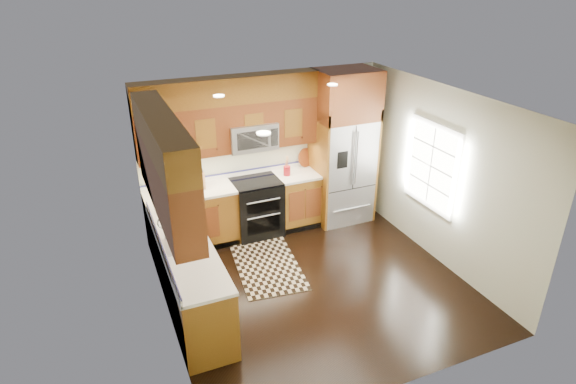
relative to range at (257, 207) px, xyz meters
name	(u,v)px	position (x,y,z in m)	size (l,w,h in m)	color
ground	(314,283)	(0.25, -1.67, -0.47)	(4.00, 4.00, 0.00)	black
wall_back	(263,151)	(0.25, 0.33, 0.83)	(4.00, 0.02, 2.60)	#B7BBA8
wall_left	(160,231)	(-1.75, -1.67, 0.83)	(0.02, 4.00, 2.60)	#B7BBA8
wall_right	(441,177)	(2.25, -1.67, 0.83)	(0.02, 4.00, 2.60)	#B7BBA8
window	(432,166)	(2.23, -1.47, 0.93)	(0.04, 1.10, 1.30)	white
base_cabinets	(210,243)	(-0.98, -0.77, -0.02)	(2.85, 3.00, 0.90)	#905D1B
countertop	(216,209)	(-0.84, -0.65, 0.45)	(2.86, 3.01, 0.04)	white
upper_cabinets	(205,134)	(-0.90, -0.58, 1.56)	(2.85, 3.00, 1.15)	brown
range	(257,207)	(0.00, 0.00, 0.00)	(0.76, 0.67, 0.95)	black
microwave	(252,136)	(0.00, 0.13, 1.19)	(0.76, 0.40, 0.42)	#B2B2B7
refrigerator	(343,148)	(1.55, -0.04, 0.83)	(0.98, 0.75, 2.60)	#B2B2B7
sink_faucet	(182,240)	(-1.48, -1.44, 0.52)	(0.54, 0.44, 0.37)	#B2B2B7
rug	(268,266)	(-0.20, -1.01, -0.46)	(0.89, 1.49, 0.01)	black
knife_block	(201,181)	(-0.86, 0.08, 0.59)	(0.13, 0.17, 0.30)	tan
utensil_crock	(287,169)	(0.56, 0.04, 0.58)	(0.15, 0.15, 0.33)	maroon
cutting_board	(305,166)	(1.00, 0.27, 0.48)	(0.32, 0.32, 0.02)	brown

